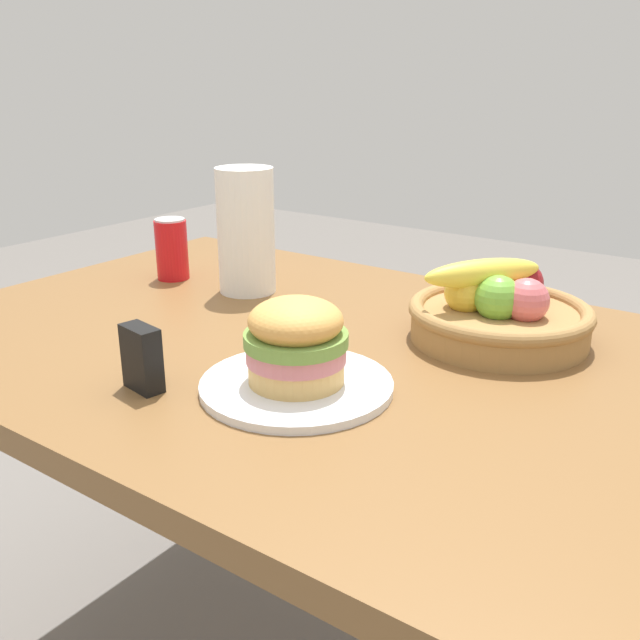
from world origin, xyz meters
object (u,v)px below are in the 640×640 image
object	(u,v)px
fruit_basket	(499,311)
napkin_holder	(142,358)
soda_can	(172,249)
paper_towel_roll	(246,231)
plate	(296,385)
sandwich	(296,341)

from	to	relation	value
fruit_basket	napkin_holder	distance (m)	0.56
soda_can	paper_towel_roll	size ratio (longest dim) A/B	0.53
plate	napkin_holder	size ratio (longest dim) A/B	2.93
plate	soda_can	xyz separation A→B (m)	(-0.54, 0.28, 0.06)
soda_can	sandwich	bearing A→B (deg)	-27.69
sandwich	soda_can	xyz separation A→B (m)	(-0.54, 0.28, -0.01)
sandwich	napkin_holder	xyz separation A→B (m)	(-0.17, -0.12, -0.03)
soda_can	fruit_basket	distance (m)	0.69
plate	fruit_basket	xyz separation A→B (m)	(0.15, 0.34, 0.04)
fruit_basket	napkin_holder	world-z (taller)	fruit_basket
sandwich	fruit_basket	distance (m)	0.37
plate	fruit_basket	distance (m)	0.37
plate	sandwich	distance (m)	0.06
sandwich	napkin_holder	distance (m)	0.21
plate	sandwich	bearing A→B (deg)	0.00
fruit_basket	paper_towel_roll	bearing A→B (deg)	-176.27
plate	sandwich	size ratio (longest dim) A/B	1.88
soda_can	napkin_holder	bearing A→B (deg)	-47.40
soda_can	paper_towel_roll	world-z (taller)	paper_towel_roll
sandwich	fruit_basket	bearing A→B (deg)	66.45
soda_can	paper_towel_roll	xyz separation A→B (m)	(0.19, 0.02, 0.06)
sandwich	soda_can	size ratio (longest dim) A/B	1.11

